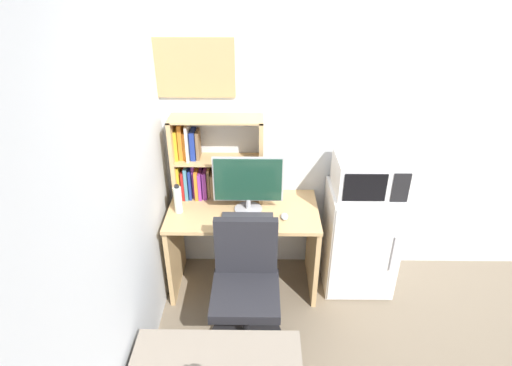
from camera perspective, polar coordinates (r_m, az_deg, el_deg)
The scene contains 12 objects.
wall_back at distance 3.50m, azimuth 21.53°, elevation 7.13°, with size 6.40×0.04×2.60m, color silver.
wall_left at distance 2.02m, azimuth -22.63°, elevation -9.73°, with size 0.04×4.40×2.60m, color silver.
desk at distance 3.37m, azimuth -1.71°, elevation -6.93°, with size 1.16×0.62×0.74m.
hutch_bookshelf at distance 3.28m, azimuth -7.01°, elevation 2.97°, with size 0.70×0.23×0.67m.
monitor at distance 3.10m, azimuth -1.09°, elevation 0.04°, with size 0.52×0.21×0.45m.
keyboard at distance 3.11m, azimuth -1.19°, elevation -4.83°, with size 0.38×0.14×0.02m, color #333338.
computer_mouse at distance 3.13m, azimuth 3.90°, elevation -4.56°, with size 0.05×0.09×0.03m, color silver.
water_bottle at distance 3.20m, azimuth -10.59°, elevation -2.22°, with size 0.06×0.06×0.23m.
mini_fridge at distance 3.53m, azimuth 13.92°, elevation -7.35°, with size 0.55×0.51×0.89m.
microwave at distance 3.23m, azimuth 15.13°, elevation 1.10°, with size 0.50×0.40×0.28m.
desk_chair at distance 3.02m, azimuth -1.39°, elevation -14.89°, with size 0.53×0.53×0.92m.
wall_corkboard at distance 3.16m, azimuth -9.93°, elevation 15.18°, with size 0.75×0.02×0.43m, color tan.
Camera 1 is at (-0.84, -3.03, 2.49)m, focal length 29.34 mm.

